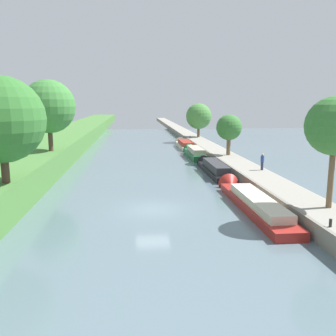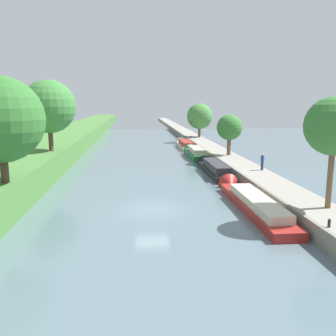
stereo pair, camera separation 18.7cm
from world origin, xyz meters
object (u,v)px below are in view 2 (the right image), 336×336
narrowboat_green (195,153)px  narrowboat_cream (185,144)px  narrowboat_black (214,168)px  mooring_bollard_near (329,223)px  narrowboat_red (251,201)px  mooring_bollard_far (191,137)px  person_walking (262,161)px

narrowboat_green → narrowboat_cream: size_ratio=0.89×
narrowboat_black → mooring_bollard_near: 21.05m
narrowboat_red → mooring_bollard_far: size_ratio=30.67×
narrowboat_red → mooring_bollard_far: 41.39m
narrowboat_red → mooring_bollard_far: mooring_bollard_far is taller
narrowboat_cream → person_walking: 28.04m
narrowboat_green → narrowboat_cream: bearing=89.6°
narrowboat_red → person_walking: person_walking is taller
narrowboat_red → narrowboat_green: size_ratio=1.35×
narrowboat_red → narrowboat_black: bearing=89.7°
narrowboat_black → person_walking: (3.92, -4.39, 1.41)m
narrowboat_green → person_walking: (4.00, -16.62, 1.36)m
mooring_bollard_near → mooring_bollard_far: bearing=90.0°
narrowboat_black → narrowboat_green: narrowboat_green is taller
narrowboat_black → mooring_bollard_near: mooring_bollard_near is taller
narrowboat_black → mooring_bollard_near: size_ratio=25.05×
mooring_bollard_near → person_walking: bearing=82.6°
narrowboat_red → narrowboat_cream: 36.61m
narrowboat_cream → mooring_bollard_far: bearing=69.6°
person_walking → narrowboat_cream: bearing=98.0°
narrowboat_green → mooring_bollard_near: 33.25m
narrowboat_green → mooring_bollard_near: (1.84, -33.19, 0.71)m
narrowboat_green → mooring_bollard_far: bearing=83.4°
mooring_bollard_far → narrowboat_cream: bearing=-110.4°
mooring_bollard_near → narrowboat_red: bearing=103.4°
narrowboat_red → person_walking: bearing=65.8°
narrowboat_red → narrowboat_black: size_ratio=1.22×
mooring_bollard_near → mooring_bollard_far: same height
narrowboat_red → narrowboat_green: (-0.01, 25.50, 0.13)m
narrowboat_red → mooring_bollard_near: bearing=-76.6°
narrowboat_red → narrowboat_cream: size_ratio=1.20×
narrowboat_red → narrowboat_green: 25.50m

